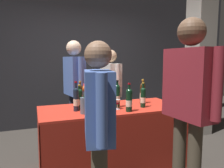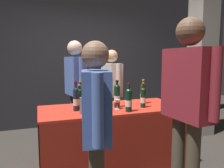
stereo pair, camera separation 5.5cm
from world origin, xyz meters
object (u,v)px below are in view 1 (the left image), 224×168
(display_bottle_0, at_px, (129,100))
(wine_glass_mid, at_px, (107,98))
(wine_glass_near_vendor, at_px, (117,102))
(concrete_pillar, at_px, (200,59))
(vendor_presenter, at_px, (74,84))
(featured_wine_bottle, at_px, (104,100))
(taster_foreground_right, at_px, (99,121))
(tasting_table, at_px, (112,125))
(flower_vase, at_px, (84,103))

(display_bottle_0, xyz_separation_m, wine_glass_mid, (-0.12, 0.42, -0.04))
(wine_glass_near_vendor, bearing_deg, concrete_pillar, 21.56)
(vendor_presenter, bearing_deg, featured_wine_bottle, -0.49)
(wine_glass_mid, height_order, taster_foreground_right, taster_foreground_right)
(featured_wine_bottle, bearing_deg, taster_foreground_right, -110.83)
(wine_glass_near_vendor, relative_size, taster_foreground_right, 0.08)
(concrete_pillar, xyz_separation_m, vendor_presenter, (-2.32, 0.15, -0.39))
(tasting_table, height_order, wine_glass_mid, wine_glass_mid)
(wine_glass_near_vendor, height_order, flower_vase, flower_vase)
(wine_glass_near_vendor, bearing_deg, wine_glass_mid, 98.68)
(concrete_pillar, xyz_separation_m, tasting_table, (-1.99, -0.65, -0.86))
(wine_glass_mid, xyz_separation_m, taster_foreground_right, (-0.45, -1.08, 0.03))
(wine_glass_near_vendor, relative_size, vendor_presenter, 0.07)
(display_bottle_0, bearing_deg, flower_vase, 170.37)
(featured_wine_bottle, relative_size, display_bottle_0, 0.96)
(vendor_presenter, distance_m, taster_foreground_right, 1.76)
(concrete_pillar, xyz_separation_m, featured_wine_bottle, (-2.15, -0.79, -0.49))
(featured_wine_bottle, bearing_deg, display_bottle_0, -28.17)
(wine_glass_mid, relative_size, flower_vase, 0.40)
(display_bottle_0, bearing_deg, wine_glass_near_vendor, 117.67)
(concrete_pillar, relative_size, wine_glass_near_vendor, 23.32)
(vendor_presenter, bearing_deg, display_bottle_0, 11.21)
(wine_glass_near_vendor, height_order, vendor_presenter, vendor_presenter)
(concrete_pillar, height_order, vendor_presenter, concrete_pillar)
(wine_glass_near_vendor, bearing_deg, featured_wine_bottle, -175.19)
(concrete_pillar, relative_size, vendor_presenter, 1.67)
(concrete_pillar, bearing_deg, flower_vase, -160.54)
(tasting_table, distance_m, wine_glass_mid, 0.36)
(featured_wine_bottle, bearing_deg, tasting_table, 41.78)
(tasting_table, xyz_separation_m, flower_vase, (-0.41, -0.20, 0.36))
(display_bottle_0, height_order, wine_glass_near_vendor, display_bottle_0)
(display_bottle_0, xyz_separation_m, flower_vase, (-0.52, 0.09, -0.02))
(tasting_table, relative_size, wine_glass_mid, 13.11)
(wine_glass_near_vendor, distance_m, taster_foreground_right, 0.96)
(vendor_presenter, xyz_separation_m, taster_foreground_right, (-0.14, -1.76, -0.11))
(taster_foreground_right, bearing_deg, flower_vase, 7.64)
(tasting_table, height_order, display_bottle_0, display_bottle_0)
(wine_glass_near_vendor, xyz_separation_m, vendor_presenter, (-0.35, 0.93, 0.15))
(tasting_table, distance_m, display_bottle_0, 0.49)
(vendor_presenter, height_order, taster_foreground_right, vendor_presenter)
(tasting_table, relative_size, featured_wine_bottle, 5.59)
(display_bottle_0, relative_size, taster_foreground_right, 0.22)
(concrete_pillar, height_order, flower_vase, concrete_pillar)
(featured_wine_bottle, distance_m, taster_foreground_right, 0.87)
(wine_glass_mid, distance_m, flower_vase, 0.51)
(flower_vase, bearing_deg, tasting_table, 25.98)
(tasting_table, relative_size, taster_foreground_right, 1.18)
(wine_glass_near_vendor, height_order, wine_glass_mid, wine_glass_mid)
(taster_foreground_right, bearing_deg, wine_glass_near_vendor, -18.73)
(tasting_table, xyz_separation_m, featured_wine_bottle, (-0.16, -0.14, 0.37))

